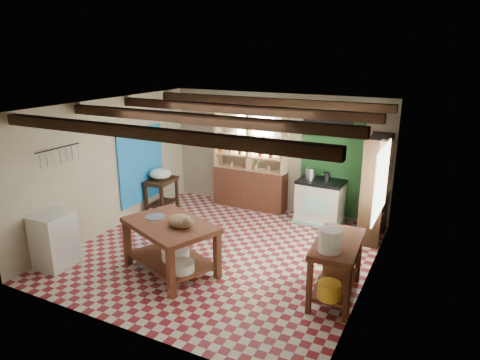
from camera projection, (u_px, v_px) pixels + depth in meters
The scene contains 30 objects.
floor at pixel (222, 252), 7.67m from camera, with size 5.00×5.00×0.02m, color maroon.
ceiling at pixel (220, 106), 6.91m from camera, with size 5.00×5.00×0.02m, color #434347.
wall_back at pixel (276, 153), 9.42m from camera, with size 5.00×0.04×2.60m, color #BCAF97.
wall_front at pixel (119, 238), 5.16m from camera, with size 5.00×0.04×2.60m, color #BCAF97.
wall_left at pixel (110, 166), 8.37m from camera, with size 0.04×5.00×2.60m, color #BCAF97.
wall_right at pixel (370, 206), 6.21m from camera, with size 0.04×5.00×2.60m, color #BCAF97.
ceiling_beams at pixel (220, 114), 6.95m from camera, with size 5.00×3.80×0.15m, color black.
blue_wall_patch at pixel (141, 165), 9.19m from camera, with size 0.04×1.40×1.60m, color blue.
green_wall_patch at pixel (331, 162), 8.87m from camera, with size 1.30×0.04×2.30m, color #205124.
window_back at pixel (256, 133), 9.51m from camera, with size 0.90×0.02×0.80m, color silver.
window_right at pixel (381, 181), 7.04m from camera, with size 0.02×1.30×1.20m, color silver.
utensil_rail at pixel (59, 155), 7.18m from camera, with size 0.06×0.90×0.28m, color black.
pot_rack at pixel (329, 120), 8.24m from camera, with size 0.86×0.12×0.36m, color black.
shelving_unit at pixel (250, 161), 9.56m from camera, with size 1.70×0.34×2.20m, color tan.
tall_rack at pixel (375, 189), 7.93m from camera, with size 0.40×0.86×2.00m, color black.
work_table at pixel (171, 247), 6.90m from camera, with size 1.49×0.99×0.84m, color brown.
stove at pixel (320, 201), 8.88m from camera, with size 0.93×0.63×0.91m, color beige.
prep_table at pixel (162, 195), 9.54m from camera, with size 0.51×0.74×0.74m, color black.
white_cabinet at pixel (55, 240), 7.07m from camera, with size 0.51×0.61×0.92m, color silver.
right_counter at pixel (336, 269), 6.16m from camera, with size 0.62×1.23×0.88m, color brown.
cat at pixel (181, 221), 6.60m from camera, with size 0.43×0.33×0.19m, color #9B785A.
steel_tray at pixel (156, 217), 7.00m from camera, with size 0.34×0.34×0.02m, color #B4B3BB.
basin_large at pixel (176, 254), 6.93m from camera, with size 0.45×0.45×0.16m, color silver.
basin_small at pixel (182, 266), 6.55m from camera, with size 0.40×0.40×0.14m, color silver.
kettle_left at pixel (310, 174), 8.82m from camera, with size 0.20×0.20×0.23m, color #B4B3BB.
kettle_right at pixel (326, 177), 8.67m from camera, with size 0.14×0.14×0.18m, color black.
enamel_bowl at pixel (160, 174), 9.39m from camera, with size 0.48×0.48×0.24m, color silver.
white_bucket at pixel (330, 240), 5.70m from camera, with size 0.31×0.31×0.31m, color silver.
wicker_basket at pixel (339, 264), 6.45m from camera, with size 0.41×0.33×0.29m, color brown.
yellow_tub at pixel (329, 290), 5.79m from camera, with size 0.31×0.31×0.23m, color yellow.
Camera 1 is at (3.44, -6.06, 3.47)m, focal length 32.00 mm.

